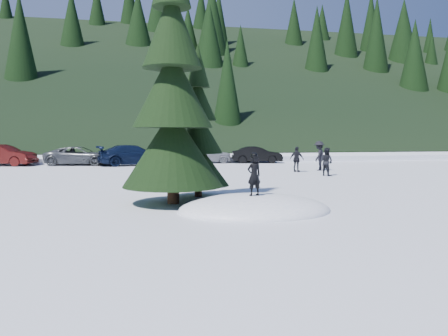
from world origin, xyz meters
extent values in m
plane|color=white|center=(0.00, 0.00, 0.00)|extent=(200.00, 200.00, 0.00)
ellipsoid|color=white|center=(0.00, 0.00, 0.00)|extent=(4.48, 3.52, 0.96)
cylinder|color=#311F10|center=(-2.20, 1.80, 0.70)|extent=(0.38, 0.38, 1.40)
cone|color=black|center=(-2.20, 1.80, 1.79)|extent=(3.20, 3.20, 2.46)
cone|color=black|center=(-2.20, 1.80, 3.65)|extent=(2.54, 2.54, 2.46)
cone|color=black|center=(-2.20, 1.80, 5.51)|extent=(1.88, 1.88, 2.46)
cylinder|color=#311F10|center=(-1.20, 3.20, 0.50)|extent=(0.26, 0.26, 1.00)
cone|color=black|center=(-1.20, 3.20, 1.16)|extent=(2.20, 2.20, 1.52)
cone|color=black|center=(-1.20, 3.20, 2.31)|extent=(1.75, 1.75, 1.52)
cone|color=black|center=(-1.20, 3.20, 3.46)|extent=(1.29, 1.29, 1.52)
cone|color=black|center=(-1.20, 3.20, 4.61)|extent=(0.84, 0.84, 1.52)
imported|color=black|center=(-0.08, -0.24, 1.05)|extent=(0.47, 0.36, 1.14)
imported|color=black|center=(6.68, 9.82, 0.76)|extent=(0.86, 0.93, 1.52)
imported|color=black|center=(5.99, 12.45, 0.76)|extent=(0.88, 0.90, 1.52)
imported|color=black|center=(7.75, 13.26, 0.92)|extent=(1.26, 1.35, 1.83)
imported|color=#3E0D0B|center=(-12.79, 21.52, 0.76)|extent=(4.87, 2.77, 1.52)
imported|color=#4B4E52|center=(-7.44, 21.20, 0.68)|extent=(5.21, 3.09, 1.36)
imported|color=black|center=(-3.57, 20.09, 0.74)|extent=(5.42, 3.05, 1.48)
imported|color=gray|center=(1.80, 21.78, 0.74)|extent=(4.37, 1.86, 1.47)
imported|color=black|center=(5.96, 21.15, 0.65)|extent=(4.12, 1.98, 1.30)
camera|label=1|loc=(-3.31, -12.10, 2.18)|focal=35.00mm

